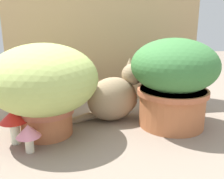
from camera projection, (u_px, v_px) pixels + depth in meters
The scene contains 7 objects.
ground_plane at pixel (99, 134), 1.10m from camera, with size 6.00×6.00×0.00m, color gray.
cardboard_backdrop at pixel (105, 24), 1.47m from camera, with size 1.16×0.03×0.95m, color tan.
grass_planter at pixel (44, 83), 1.05m from camera, with size 0.46×0.46×0.40m.
leafy_planter at pixel (173, 79), 1.14m from camera, with size 0.40×0.40×0.41m.
cat at pixel (116, 96), 1.24m from camera, with size 0.39×0.24×0.32m.
mushroom_ornament_red at pixel (14, 119), 0.99m from camera, with size 0.11×0.11×0.15m.
mushroom_ornament_pink at pixel (28, 133), 0.93m from camera, with size 0.09×0.09×0.11m.
Camera 1 is at (-0.09, -1.01, 0.48)m, focal length 39.74 mm.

